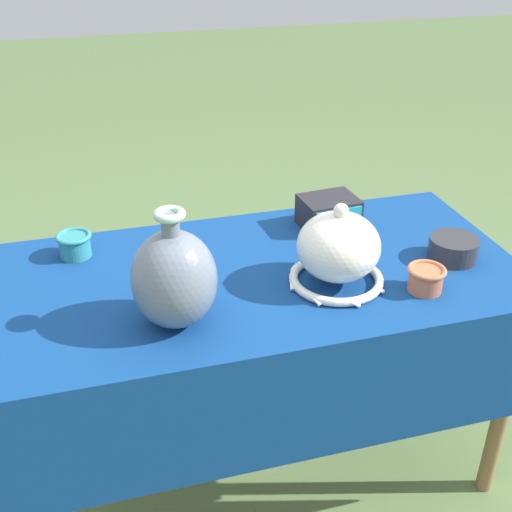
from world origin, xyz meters
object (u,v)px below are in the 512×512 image
Objects in this scene: vase_dome_bell at (338,251)px; cup_wide_teal at (75,244)px; cup_wide_terracotta at (426,278)px; vase_tall_bulbous at (174,278)px; pot_squat_charcoal at (453,249)px; mosaic_tile_box at (329,212)px.

vase_dome_bell reaches higher than cup_wide_teal.
vase_dome_bell is at bearing 155.13° from cup_wide_terracotta.
pot_squat_charcoal is (0.75, 0.09, -0.09)m from vase_tall_bulbous.
pot_squat_charcoal is at bearing -51.93° from mosaic_tile_box.
vase_dome_bell reaches higher than cup_wide_terracotta.
mosaic_tile_box is 0.40m from cup_wide_terracotta.
vase_tall_bulbous is 1.13× the size of vase_dome_bell.
pot_squat_charcoal is at bearing 5.13° from vase_dome_bell.
mosaic_tile_box is at bearing 72.57° from vase_dome_bell.
vase_dome_bell is at bearing -174.87° from pot_squat_charcoal.
vase_dome_bell is 2.61× the size of cup_wide_terracotta.
vase_tall_bulbous is at bearing -60.61° from cup_wide_teal.
vase_tall_bulbous is at bearing -172.93° from pot_squat_charcoal.
vase_tall_bulbous is 0.62m from mosaic_tile_box.
cup_wide_terracotta is 1.01× the size of cup_wide_teal.
pot_squat_charcoal is (0.25, -0.26, -0.01)m from mosaic_tile_box.
cup_wide_teal reaches higher than cup_wide_terracotta.
vase_dome_bell is (0.41, 0.06, -0.03)m from vase_tall_bulbous.
vase_dome_bell is at bearing 8.69° from vase_tall_bulbous.
vase_dome_bell reaches higher than pot_squat_charcoal.
cup_wide_teal is 1.00m from pot_squat_charcoal.
mosaic_tile_box reaches higher than cup_wide_terracotta.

